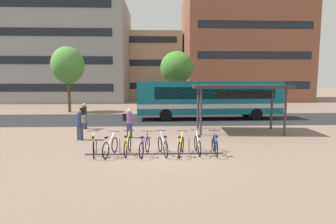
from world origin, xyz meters
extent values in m
plane|color=#7A6656|center=(0.00, 0.00, 0.00)|extent=(200.00, 200.00, 0.00)
cube|color=#232326|center=(0.00, 11.09, 0.00)|extent=(80.00, 7.20, 0.01)
cube|color=#0F6070|center=(4.26, 11.09, 1.85)|extent=(12.08, 2.96, 2.70)
cube|color=silver|center=(4.26, 11.09, 1.20)|extent=(12.10, 2.98, 0.36)
cube|color=black|center=(-1.19, 10.91, 2.98)|extent=(1.08, 2.33, 0.40)
cube|color=black|center=(-1.72, 10.89, 2.12)|extent=(0.16, 2.19, 1.40)
cube|color=black|center=(4.60, 9.86, 2.25)|extent=(9.84, 0.40, 0.97)
cube|color=black|center=(4.52, 12.35, 2.25)|extent=(9.84, 0.40, 0.97)
cylinder|color=black|center=(0.58, 9.81, 0.50)|extent=(1.01, 0.33, 1.00)
cylinder|color=black|center=(0.50, 12.12, 0.50)|extent=(1.01, 0.33, 1.00)
cylinder|color=black|center=(8.02, 10.07, 0.50)|extent=(1.01, 0.33, 1.00)
cylinder|color=black|center=(7.94, 12.38, 0.50)|extent=(1.01, 0.33, 1.00)
cube|color=#47474C|center=(-0.21, 0.08, 0.03)|extent=(6.09, 0.12, 0.06)
cylinder|color=#47474C|center=(-2.75, 0.10, 0.35)|extent=(0.04, 0.04, 0.70)
cylinder|color=#47474C|center=(-1.74, 0.10, 0.35)|extent=(0.04, 0.04, 0.70)
cylinder|color=#47474C|center=(-0.72, 0.09, 0.35)|extent=(0.04, 0.04, 0.70)
cylinder|color=#47474C|center=(0.29, 0.08, 0.35)|extent=(0.04, 0.04, 0.70)
cylinder|color=#47474C|center=(1.31, 0.07, 0.35)|extent=(0.04, 0.04, 0.70)
cylinder|color=#47474C|center=(2.32, 0.07, 0.35)|extent=(0.04, 0.04, 0.70)
torus|color=black|center=(-2.99, 0.61, 0.35)|extent=(0.20, 0.70, 0.70)
torus|color=black|center=(-2.77, -0.39, 0.35)|extent=(0.20, 0.70, 0.70)
cube|color=yellow|center=(-2.89, 0.13, 0.67)|extent=(0.23, 0.90, 0.58)
cylinder|color=yellow|center=(-2.79, -0.29, 0.62)|extent=(0.04, 0.04, 0.55)
cube|color=black|center=(-2.79, -0.29, 0.88)|extent=(0.15, 0.24, 0.05)
cylinder|color=yellow|center=(-2.99, 0.59, 0.67)|extent=(0.04, 0.04, 0.65)
cylinder|color=black|center=(-2.99, 0.59, 0.98)|extent=(0.51, 0.14, 0.03)
torus|color=black|center=(-2.03, 0.53, 0.35)|extent=(0.19, 0.70, 0.70)
torus|color=black|center=(-2.24, -0.47, 0.35)|extent=(0.19, 0.70, 0.70)
cube|color=silver|center=(-2.13, 0.05, 0.67)|extent=(0.22, 0.91, 0.58)
cylinder|color=silver|center=(-2.22, -0.37, 0.62)|extent=(0.04, 0.04, 0.55)
cube|color=black|center=(-2.22, -0.37, 0.88)|extent=(0.14, 0.24, 0.05)
cylinder|color=silver|center=(-2.03, 0.51, 0.67)|extent=(0.04, 0.04, 0.65)
cylinder|color=black|center=(-2.03, 0.51, 0.98)|extent=(0.51, 0.14, 0.03)
torus|color=black|center=(-1.37, 0.70, 0.35)|extent=(0.09, 0.71, 0.70)
torus|color=black|center=(-1.44, -0.32, 0.35)|extent=(0.09, 0.71, 0.70)
cube|color=yellow|center=(-1.40, 0.21, 0.67)|extent=(0.09, 0.92, 0.58)
cylinder|color=yellow|center=(-1.43, -0.22, 0.62)|extent=(0.03, 0.03, 0.55)
cube|color=black|center=(-1.43, -0.22, 0.88)|extent=(0.11, 0.23, 0.05)
cylinder|color=yellow|center=(-1.37, 0.68, 0.67)|extent=(0.03, 0.03, 0.65)
cylinder|color=black|center=(-1.37, 0.68, 0.98)|extent=(0.52, 0.06, 0.03)
torus|color=black|center=(-0.54, 0.51, 0.35)|extent=(0.19, 0.70, 0.70)
torus|color=black|center=(-0.76, -0.49, 0.35)|extent=(0.19, 0.70, 0.70)
cube|color=#702893|center=(-0.64, 0.03, 0.67)|extent=(0.23, 0.91, 0.58)
cylinder|color=#702893|center=(-0.73, -0.39, 0.62)|extent=(0.04, 0.04, 0.55)
cube|color=black|center=(-0.73, -0.39, 0.88)|extent=(0.15, 0.24, 0.05)
cylinder|color=#702893|center=(-0.54, 0.49, 0.67)|extent=(0.04, 0.04, 0.65)
cylinder|color=black|center=(-0.54, 0.49, 0.98)|extent=(0.51, 0.14, 0.03)
torus|color=black|center=(0.03, 0.57, 0.35)|extent=(0.20, 0.70, 0.70)
torus|color=black|center=(0.27, -0.43, 0.35)|extent=(0.20, 0.70, 0.70)
cube|color=#B7BABF|center=(0.15, 0.09, 0.67)|extent=(0.24, 0.90, 0.58)
cylinder|color=#B7BABF|center=(0.24, -0.33, 0.62)|extent=(0.04, 0.04, 0.55)
cube|color=black|center=(0.24, -0.33, 0.88)|extent=(0.15, 0.24, 0.05)
cylinder|color=#B7BABF|center=(0.04, 0.55, 0.67)|extent=(0.04, 0.04, 0.65)
cylinder|color=black|center=(0.04, 0.55, 0.98)|extent=(0.51, 0.15, 0.03)
torus|color=black|center=(1.06, 0.49, 0.35)|extent=(0.20, 0.70, 0.70)
torus|color=black|center=(0.83, -0.50, 0.35)|extent=(0.20, 0.70, 0.70)
cube|color=yellow|center=(0.95, 0.01, 0.67)|extent=(0.24, 0.90, 0.58)
cylinder|color=yellow|center=(0.85, -0.41, 0.62)|extent=(0.04, 0.04, 0.55)
cube|color=black|center=(0.85, -0.41, 0.88)|extent=(0.15, 0.24, 0.05)
cylinder|color=yellow|center=(1.05, 0.47, 0.67)|extent=(0.04, 0.04, 0.65)
cylinder|color=black|center=(1.05, 0.47, 0.98)|extent=(0.51, 0.14, 0.03)
torus|color=black|center=(1.70, 0.69, 0.35)|extent=(0.05, 0.70, 0.70)
torus|color=black|center=(1.71, -0.33, 0.35)|extent=(0.05, 0.70, 0.70)
cube|color=silver|center=(1.70, 0.20, 0.67)|extent=(0.04, 0.92, 0.58)
cylinder|color=silver|center=(1.71, -0.23, 0.62)|extent=(0.03, 0.03, 0.55)
cube|color=black|center=(1.71, -0.23, 0.88)|extent=(0.10, 0.22, 0.05)
cylinder|color=silver|center=(1.70, 0.67, 0.67)|extent=(0.03, 0.03, 0.65)
cylinder|color=black|center=(1.70, 0.67, 0.98)|extent=(0.52, 0.03, 0.03)
torus|color=black|center=(2.52, 0.58, 0.35)|extent=(0.11, 0.71, 0.70)
torus|color=black|center=(2.43, -0.44, 0.35)|extent=(0.11, 0.71, 0.70)
cube|color=#1E3DB2|center=(2.47, 0.09, 0.67)|extent=(0.11, 0.92, 0.58)
cylinder|color=#1E3DB2|center=(2.44, -0.34, 0.62)|extent=(0.03, 0.03, 0.55)
cube|color=black|center=(2.44, -0.34, 0.88)|extent=(0.12, 0.23, 0.05)
cylinder|color=#1E3DB2|center=(2.52, 0.56, 0.67)|extent=(0.03, 0.03, 0.65)
cylinder|color=black|center=(2.52, 0.56, 0.98)|extent=(0.52, 0.07, 0.03)
cylinder|color=#38383D|center=(2.50, 4.24, 1.39)|extent=(0.15, 0.15, 2.78)
cylinder|color=#38383D|center=(7.43, 3.88, 1.39)|extent=(0.15, 0.15, 2.78)
cylinder|color=#38383D|center=(2.67, 6.51, 1.39)|extent=(0.15, 0.15, 2.78)
cylinder|color=#38383D|center=(7.60, 6.15, 1.39)|extent=(0.15, 0.15, 2.78)
cube|color=#28282D|center=(5.05, 5.19, 2.88)|extent=(5.95, 3.49, 0.20)
cube|color=black|center=(4.95, 3.91, 2.43)|extent=(3.16, 0.31, 0.44)
cube|color=#2D3851|center=(-4.33, 3.17, 0.41)|extent=(0.30, 0.26, 0.83)
cylinder|color=navy|center=(-4.33, 3.17, 1.14)|extent=(0.42, 0.42, 0.62)
sphere|color=#936B4C|center=(-4.33, 3.17, 1.56)|extent=(0.22, 0.22, 0.22)
cube|color=slate|center=(-4.08, 3.10, 1.17)|extent=(0.25, 0.32, 0.40)
cube|color=#2D3851|center=(-4.99, 6.59, 0.46)|extent=(0.26, 0.30, 0.91)
cylinder|color=#333338|center=(-4.99, 6.59, 1.22)|extent=(0.42, 0.42, 0.62)
sphere|color=tan|center=(-4.99, 6.59, 1.64)|extent=(0.22, 0.22, 0.22)
cube|color=black|center=(-5.05, 6.34, 1.25)|extent=(0.32, 0.25, 0.40)
cube|color=#2D3851|center=(-1.67, 3.61, 0.43)|extent=(0.30, 0.26, 0.86)
cylinder|color=#7F4C93|center=(-1.67, 3.61, 1.15)|extent=(0.41, 0.41, 0.59)
sphere|color=beige|center=(-1.67, 3.61, 1.56)|extent=(0.22, 0.22, 0.22)
cube|color=black|center=(-1.93, 3.67, 1.18)|extent=(0.24, 0.31, 0.40)
cylinder|color=brown|center=(1.93, 16.42, 1.58)|extent=(0.32, 0.32, 3.16)
ellipsoid|color=#427A2D|center=(1.93, 16.42, 4.58)|extent=(3.40, 3.40, 3.36)
cylinder|color=brown|center=(-9.19, 16.54, 1.62)|extent=(0.32, 0.32, 3.24)
ellipsoid|color=#4C8E3D|center=(-9.19, 16.54, 4.83)|extent=(3.28, 3.28, 3.74)
cube|color=gray|center=(-16.32, 33.04, 7.58)|extent=(22.87, 12.86, 15.15)
cube|color=black|center=(-16.32, 26.59, 2.27)|extent=(20.13, 0.06, 1.10)
cube|color=black|center=(-16.32, 26.59, 6.06)|extent=(20.13, 0.06, 1.10)
cube|color=black|center=(-16.32, 26.59, 9.85)|extent=(20.13, 0.06, 1.10)
cube|color=black|center=(-16.32, 26.59, 13.64)|extent=(20.13, 0.06, 1.10)
cube|color=brown|center=(14.13, 34.54, 8.66)|extent=(19.11, 13.75, 17.31)
cube|color=black|center=(14.13, 27.63, 2.60)|extent=(16.82, 0.06, 1.10)
cube|color=black|center=(14.13, 27.63, 6.93)|extent=(16.82, 0.06, 1.10)
cube|color=black|center=(14.13, 27.63, 11.25)|extent=(16.82, 0.06, 1.10)
cube|color=tan|center=(-3.67, 42.13, 5.94)|extent=(15.92, 12.75, 11.87)
cube|color=black|center=(-3.67, 35.72, 2.37)|extent=(14.01, 0.06, 1.10)
cube|color=black|center=(-3.67, 35.72, 6.33)|extent=(14.01, 0.06, 1.10)
cube|color=black|center=(-3.67, 35.72, 10.29)|extent=(14.01, 0.06, 1.10)
camera|label=1|loc=(-0.07, -11.48, 3.24)|focal=28.69mm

